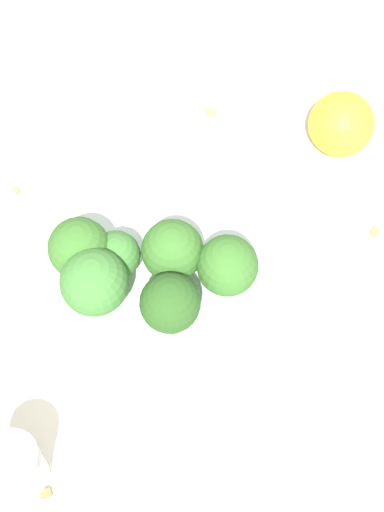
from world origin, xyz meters
name	(u,v)px	position (x,y,z in m)	size (l,w,h in m)	color
ground_plane	(192,304)	(0.00, 0.00, 0.00)	(3.00, 3.00, 0.00)	beige
bowl	(192,291)	(0.00, 0.00, 0.02)	(0.21, 0.21, 0.05)	silver
broccoli_floret_0	(79,249)	(0.03, 0.07, 0.08)	(0.04, 0.04, 0.05)	#8EB770
broccoli_floret_1	(172,251)	(0.01, 0.01, 0.08)	(0.04, 0.04, 0.05)	#8EB770
broccoli_floret_2	(227,267)	(-0.01, -0.02, 0.07)	(0.04, 0.04, 0.05)	#7A9E5B
broccoli_floret_3	(96,288)	(0.00, 0.07, 0.08)	(0.04, 0.04, 0.06)	#84AD66
broccoli_floret_4	(116,256)	(0.02, 0.05, 0.07)	(0.03, 0.03, 0.04)	#8EB770
broccoli_floret_5	(170,305)	(-0.03, 0.02, 0.08)	(0.04, 0.04, 0.05)	#7A9E5B
pepper_shaker	(18,466)	(-0.08, 0.15, 0.03)	(0.03, 0.03, 0.06)	silver
lemon_wedge	(341,124)	(0.09, -0.16, 0.03)	(0.05, 0.05, 0.05)	yellow
almond_crumb_0	(16,189)	(0.14, 0.10, 0.00)	(0.01, 0.00, 0.01)	#AD7F4C
almond_crumb_1	(211,110)	(0.16, -0.07, 0.00)	(0.01, 0.01, 0.01)	tan
almond_crumb_2	(375,231)	(0.01, -0.15, 0.00)	(0.01, 0.00, 0.01)	#AD7F4C
almond_crumb_4	(45,493)	(-0.09, 0.14, 0.00)	(0.01, 0.01, 0.01)	olive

